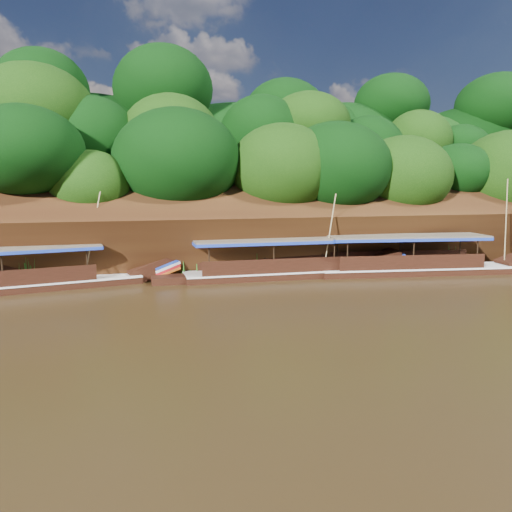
# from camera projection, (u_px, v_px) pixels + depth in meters

# --- Properties ---
(ground) EXTENTS (160.00, 160.00, 0.00)m
(ground) POSITION_uv_depth(u_px,v_px,m) (322.00, 311.00, 22.97)
(ground) COLOR black
(ground) RESTS_ON ground
(riverbank) EXTENTS (120.00, 30.06, 19.40)m
(riverbank) POSITION_uv_depth(u_px,v_px,m) (222.00, 228.00, 44.40)
(riverbank) COLOR black
(riverbank) RESTS_ON ground
(boat_0) EXTENTS (15.72, 4.10, 6.58)m
(boat_0) POSITION_uv_depth(u_px,v_px,m) (429.00, 265.00, 32.48)
(boat_0) COLOR black
(boat_0) RESTS_ON ground
(boat_1) EXTENTS (14.21, 2.66, 5.66)m
(boat_1) POSITION_uv_depth(u_px,v_px,m) (292.00, 268.00, 31.23)
(boat_1) COLOR black
(boat_1) RESTS_ON ground
(boat_2) EXTENTS (15.45, 4.95, 6.07)m
(boat_2) POSITION_uv_depth(u_px,v_px,m) (36.00, 280.00, 27.55)
(boat_2) COLOR black
(boat_2) RESTS_ON ground
(reeds) EXTENTS (49.08, 2.35, 2.11)m
(reeds) POSITION_uv_depth(u_px,v_px,m) (219.00, 263.00, 31.06)
(reeds) COLOR #29691A
(reeds) RESTS_ON ground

